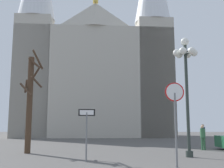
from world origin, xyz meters
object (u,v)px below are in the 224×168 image
Objects in this scene: stop_sign at (175,108)px; pedestrian_walking at (203,135)px; cathedral at (95,69)px; street_lamp at (186,70)px; bare_tree at (30,100)px; pedestrian_standing at (203,133)px; one_way_arrow_sign at (87,127)px.

stop_sign reaches higher than pedestrian_walking.
cathedral is 29.73m from stop_sign.
bare_tree is (-8.53, 1.77, -1.42)m from street_lamp.
street_lamp is at bearing -112.38° from pedestrian_standing.
bare_tree reaches higher than one_way_arrow_sign.
pedestrian_standing is (9.69, -17.15, -8.61)m from cathedral.
stop_sign is 12.15m from pedestrian_standing.
one_way_arrow_sign is (1.59, -26.78, -8.11)m from cathedral.
bare_tree is at bearing -168.33° from pedestrian_walking.
street_lamp is 3.89× the size of pedestrian_walking.
street_lamp is 3.71× the size of pedestrian_standing.
cathedral is 5.06× the size of street_lamp.
pedestrian_walking is (3.33, 7.34, -1.26)m from stop_sign.
pedestrian_standing is at bearing 71.92° from pedestrian_walking.
pedestrian_walking is at bearing -108.08° from pedestrian_standing.
pedestrian_standing is at bearing 27.12° from bare_tree.
cathedral is 26.28m from street_lamp.
street_lamp is at bearing -11.74° from bare_tree.
pedestrian_walking is (1.95, 3.93, -3.44)m from street_lamp.
one_way_arrow_sign is at bearing -159.26° from street_lamp.
street_lamp is at bearing -75.42° from cathedral.
street_lamp is (6.48, -24.93, -5.22)m from cathedral.
street_lamp is 1.04× the size of bare_tree.
bare_tree is at bearing -95.05° from cathedral.
stop_sign is 2.04× the size of pedestrian_walking.
cathedral reaches higher than one_way_arrow_sign.
stop_sign is at bearing -23.85° from one_way_arrow_sign.
street_lamp reaches higher than bare_tree.
street_lamp reaches higher than stop_sign.
pedestrian_standing reaches higher than pedestrian_walking.
stop_sign is 0.55× the size of bare_tree.
bare_tree is (-3.63, 3.62, 1.47)m from one_way_arrow_sign.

